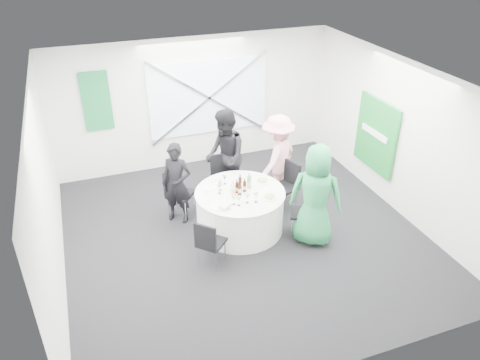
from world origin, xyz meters
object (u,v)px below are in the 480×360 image
object	(u,v)px
person_woman_green	(316,196)
banquet_table	(240,211)
person_woman_pink	(277,158)
green_water_bottle	(249,182)
chair_front_left	(209,241)
chair_back_left	(176,189)
person_man_back_left	(177,184)
clear_water_bottle	(233,189)
chair_back	(223,175)
chair_back_right	(287,182)
person_man_back	(225,156)
chair_front_right	(308,210)

from	to	relation	value
person_woman_green	banquet_table	bearing A→B (deg)	0.00
person_woman_pink	green_water_bottle	xyz separation A→B (m)	(-0.84, -0.68, 0.01)
chair_front_left	chair_back_left	bearing A→B (deg)	-40.31
person_man_back_left	chair_back_left	bearing A→B (deg)	120.60
clear_water_bottle	chair_back	bearing A→B (deg)	81.21
person_woman_pink	green_water_bottle	distance (m)	1.08
banquet_table	chair_front_left	xyz separation A→B (m)	(-0.81, -0.80, 0.12)
person_woman_green	clear_water_bottle	bearing A→B (deg)	5.12
chair_back	person_woman_green	world-z (taller)	person_woman_green
chair_back_right	person_man_back_left	world-z (taller)	person_man_back_left
chair_front_left	green_water_bottle	world-z (taller)	green_water_bottle
clear_water_bottle	chair_back_right	bearing A→B (deg)	18.96
green_water_bottle	clear_water_bottle	size ratio (longest dim) A/B	0.99
chair_back_left	person_man_back_left	size ratio (longest dim) A/B	0.62
chair_back_right	clear_water_bottle	distance (m)	1.34
banquet_table	clear_water_bottle	world-z (taller)	clear_water_bottle
chair_back	person_woman_green	xyz separation A→B (m)	(1.03, -1.76, 0.34)
person_man_back	person_woman_green	bearing A→B (deg)	32.72
chair_back_left	chair_front_right	bearing A→B (deg)	-83.66
chair_front_right	chair_front_left	distance (m)	1.86
person_woman_green	clear_water_bottle	xyz separation A→B (m)	(-1.19, 0.69, -0.02)
chair_front_right	chair_back_left	bearing A→B (deg)	-96.82
chair_back_right	clear_water_bottle	bearing A→B (deg)	-89.93
banquet_table	chair_back_left	bearing A→B (deg)	138.27
green_water_bottle	person_man_back_left	bearing A→B (deg)	153.71
chair_back_left	chair_front_left	distance (m)	1.65
green_water_bottle	chair_front_left	bearing A→B (deg)	-138.58
chair_front_right	green_water_bottle	xyz separation A→B (m)	(-0.82, 0.65, 0.36)
chair_front_left	green_water_bottle	distance (m)	1.40
person_man_back	chair_back	bearing A→B (deg)	-44.17
chair_back_right	person_man_back	world-z (taller)	person_man_back
person_woman_pink	clear_water_bottle	xyz separation A→B (m)	(-1.18, -0.82, 0.01)
person_man_back_left	person_man_back	size ratio (longest dim) A/B	0.83
chair_back_right	person_woman_green	size ratio (longest dim) A/B	0.52
chair_back	chair_back_right	size ratio (longest dim) A/B	1.03
chair_front_right	chair_front_left	size ratio (longest dim) A/B	1.02
chair_back_left	banquet_table	bearing A→B (deg)	-90.00
banquet_table	chair_back_left	distance (m)	1.27
person_man_back_left	green_water_bottle	bearing A→B (deg)	8.54
chair_front_right	green_water_bottle	distance (m)	1.11
chair_back_left	green_water_bottle	size ratio (longest dim) A/B	3.30
clear_water_bottle	person_man_back	bearing A→B (deg)	78.03
chair_back_right	green_water_bottle	world-z (taller)	green_water_bottle
chair_back_right	banquet_table	bearing A→B (deg)	-90.00
banquet_table	chair_front_left	world-z (taller)	chair_front_left
person_man_back	person_woman_pink	bearing A→B (deg)	76.91
chair_back	person_man_back	world-z (taller)	person_man_back
chair_back	person_man_back_left	world-z (taller)	person_man_back_left
chair_front_left	person_man_back	bearing A→B (deg)	-70.45
banquet_table	person_man_back_left	world-z (taller)	person_man_back_left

